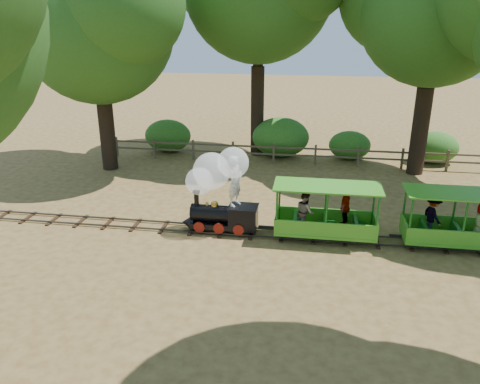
# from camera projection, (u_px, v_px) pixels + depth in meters

# --- Properties ---
(ground) EXTENTS (90.00, 90.00, 0.00)m
(ground) POSITION_uv_depth(u_px,v_px,m) (282.00, 236.00, 15.24)
(ground) COLOR #A38146
(ground) RESTS_ON ground
(track) EXTENTS (22.00, 1.00, 0.10)m
(track) POSITION_uv_depth(u_px,v_px,m) (282.00, 234.00, 15.21)
(track) COLOR #3F3D3A
(track) RESTS_ON ground
(locomotive) EXTENTS (2.55, 1.20, 2.93)m
(locomotive) POSITION_uv_depth(u_px,v_px,m) (218.00, 184.00, 15.03)
(locomotive) COLOR black
(locomotive) RESTS_ON ground
(carriage_front) EXTENTS (3.30, 1.38, 1.72)m
(carriage_front) POSITION_uv_depth(u_px,v_px,m) (325.00, 216.00, 14.77)
(carriage_front) COLOR green
(carriage_front) RESTS_ON track
(carriage_rear) EXTENTS (3.30, 1.35, 1.72)m
(carriage_rear) POSITION_uv_depth(u_px,v_px,m) (454.00, 224.00, 14.21)
(carriage_rear) COLOR green
(carriage_rear) RESTS_ON track
(oak_nw) EXTENTS (8.28, 7.28, 9.66)m
(oak_nw) POSITION_uv_depth(u_px,v_px,m) (96.00, 17.00, 19.76)
(oak_nw) COLOR #2D2116
(oak_nw) RESTS_ON ground
(oak_ne) EXTENTS (7.82, 6.89, 10.11)m
(oak_ne) POSITION_uv_depth(u_px,v_px,m) (436.00, 1.00, 18.89)
(oak_ne) COLOR #2D2116
(oak_ne) RESTS_ON ground
(fence) EXTENTS (18.10, 0.10, 1.00)m
(fence) POSITION_uv_depth(u_px,v_px,m) (294.00, 153.00, 22.43)
(fence) COLOR brown
(fence) RESTS_ON ground
(shrub_west) EXTENTS (2.43, 1.87, 1.68)m
(shrub_west) POSITION_uv_depth(u_px,v_px,m) (168.00, 136.00, 24.51)
(shrub_west) COLOR #2D6B1E
(shrub_west) RESTS_ON ground
(shrub_mid_w) EXTENTS (2.87, 2.21, 1.99)m
(shrub_mid_w) POSITION_uv_depth(u_px,v_px,m) (281.00, 137.00, 23.60)
(shrub_mid_w) COLOR #2D6B1E
(shrub_mid_w) RESTS_ON ground
(shrub_mid_e) EXTENTS (2.05, 1.58, 1.42)m
(shrub_mid_e) POSITION_uv_depth(u_px,v_px,m) (350.00, 145.00, 23.20)
(shrub_mid_e) COLOR #2D6B1E
(shrub_mid_e) RESTS_ON ground
(shrub_east) EXTENTS (2.23, 1.71, 1.54)m
(shrub_east) POSITION_uv_depth(u_px,v_px,m) (435.00, 147.00, 22.59)
(shrub_east) COLOR #2D6B1E
(shrub_east) RESTS_ON ground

